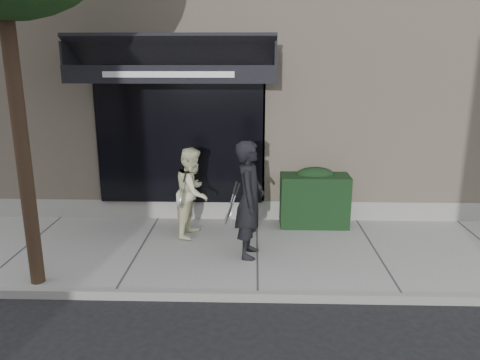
{
  "coord_description": "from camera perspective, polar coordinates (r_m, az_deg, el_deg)",
  "views": [
    {
      "loc": [
        -0.07,
        -7.42,
        3.3
      ],
      "look_at": [
        -0.31,
        0.6,
        1.17
      ],
      "focal_mm": 35.0,
      "sensor_mm": 36.0,
      "label": 1
    }
  ],
  "objects": [
    {
      "name": "pedestrian_front",
      "position": [
        7.49,
        1.16,
        -2.43
      ],
      "size": [
        0.69,
        0.9,
        1.91
      ],
      "color": "black",
      "rests_on": "sidewalk"
    },
    {
      "name": "building_facade",
      "position": [
        12.39,
        2.06,
        12.24
      ],
      "size": [
        14.3,
        8.04,
        5.64
      ],
      "color": "#C0AC92",
      "rests_on": "ground"
    },
    {
      "name": "hedge",
      "position": [
        9.14,
        9.02,
        -2.15
      ],
      "size": [
        1.3,
        0.7,
        1.14
      ],
      "color": "black",
      "rests_on": "sidewalk"
    },
    {
      "name": "curb",
      "position": [
        6.7,
        2.17,
        -14.0
      ],
      "size": [
        20.0,
        0.1,
        0.14
      ],
      "primitive_type": "cube",
      "color": "gray",
      "rests_on": "ground"
    },
    {
      "name": "pedestrian_back",
      "position": [
        8.47,
        -5.78,
        -1.46
      ],
      "size": [
        0.75,
        0.95,
        1.63
      ],
      "color": "beige",
      "rests_on": "sidewalk"
    },
    {
      "name": "ground",
      "position": [
        8.12,
        2.1,
        -9.15
      ],
      "size": [
        80.0,
        80.0,
        0.0
      ],
      "primitive_type": "plane",
      "color": "black",
      "rests_on": "ground"
    },
    {
      "name": "sidewalk",
      "position": [
        8.09,
        2.1,
        -8.76
      ],
      "size": [
        20.0,
        3.0,
        0.12
      ],
      "primitive_type": "cube",
      "color": "gray",
      "rests_on": "ground"
    }
  ]
}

